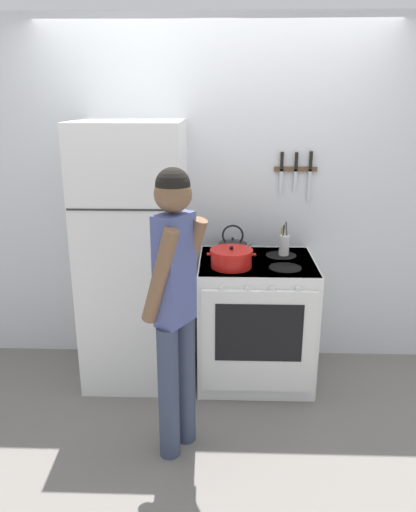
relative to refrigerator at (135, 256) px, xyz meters
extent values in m
plane|color=slate|center=(0.56, 0.34, -0.93)|extent=(14.00, 14.00, 0.00)
cube|color=silver|center=(0.56, 0.37, 0.35)|extent=(10.00, 0.06, 2.55)
cube|color=white|center=(0.00, 0.00, 0.00)|extent=(0.71, 0.67, 1.85)
cube|color=#2D2D2D|center=(0.00, -0.34, 0.41)|extent=(0.70, 0.01, 0.01)
cylinder|color=#B2B5BA|center=(0.22, -0.35, -0.11)|extent=(0.02, 0.02, 0.59)
cube|color=white|center=(0.86, -0.01, -0.47)|extent=(0.81, 0.69, 0.90)
cube|color=black|center=(0.86, -0.01, -0.03)|extent=(0.79, 0.68, 0.02)
cube|color=black|center=(0.86, -0.33, -0.48)|extent=(0.71, 0.05, 0.68)
cylinder|color=black|center=(0.68, -0.15, -0.03)|extent=(0.22, 0.22, 0.01)
cylinder|color=black|center=(1.04, -0.15, -0.03)|extent=(0.22, 0.22, 0.01)
cylinder|color=black|center=(0.68, 0.13, -0.03)|extent=(0.22, 0.22, 0.01)
cylinder|color=black|center=(1.04, 0.13, -0.03)|extent=(0.22, 0.22, 0.01)
cylinder|color=silver|center=(0.62, -0.36, -0.09)|extent=(0.04, 0.02, 0.04)
cylinder|color=silver|center=(0.78, -0.36, -0.09)|extent=(0.04, 0.02, 0.04)
cylinder|color=silver|center=(0.94, -0.36, -0.09)|extent=(0.04, 0.02, 0.04)
cylinder|color=silver|center=(1.10, -0.36, -0.09)|extent=(0.04, 0.02, 0.04)
cube|color=white|center=(0.86, -0.37, -0.46)|extent=(0.75, 0.03, 0.72)
cube|color=black|center=(0.86, -0.39, -0.39)|extent=(0.57, 0.01, 0.40)
cylinder|color=red|center=(0.68, -0.15, 0.03)|extent=(0.27, 0.27, 0.11)
cylinder|color=red|center=(0.68, -0.15, 0.09)|extent=(0.29, 0.29, 0.02)
sphere|color=black|center=(0.68, -0.15, 0.11)|extent=(0.03, 0.03, 0.03)
cylinder|color=red|center=(0.53, -0.15, 0.07)|extent=(0.03, 0.02, 0.02)
cylinder|color=red|center=(0.83, -0.15, 0.07)|extent=(0.03, 0.02, 0.02)
cylinder|color=black|center=(0.69, 0.13, 0.02)|extent=(0.20, 0.20, 0.09)
cone|color=black|center=(0.69, 0.13, 0.08)|extent=(0.19, 0.19, 0.02)
sphere|color=black|center=(0.69, 0.13, 0.10)|extent=(0.02, 0.02, 0.02)
cone|color=black|center=(0.79, 0.13, 0.03)|extent=(0.11, 0.03, 0.09)
torus|color=black|center=(0.69, 0.13, 0.12)|extent=(0.16, 0.01, 0.16)
cylinder|color=silver|center=(1.06, 0.14, 0.05)|extent=(0.07, 0.07, 0.15)
cylinder|color=#9E7547|center=(1.05, 0.13, 0.09)|extent=(0.02, 0.02, 0.18)
cylinder|color=#232326|center=(1.06, 0.14, 0.10)|extent=(0.02, 0.04, 0.19)
cylinder|color=#B2B5BA|center=(1.06, 0.14, 0.09)|extent=(0.02, 0.03, 0.16)
cylinder|color=#4C4C51|center=(1.08, 0.14, 0.11)|extent=(0.03, 0.02, 0.22)
cylinder|color=#38425B|center=(0.32, -0.90, -0.52)|extent=(0.12, 0.12, 0.81)
cylinder|color=#38425B|center=(0.41, -0.76, -0.52)|extent=(0.12, 0.12, 0.81)
cube|color=#4C5693|center=(0.37, -0.83, 0.19)|extent=(0.23, 0.26, 0.61)
cylinder|color=brown|center=(0.30, -0.94, 0.19)|extent=(0.25, 0.20, 0.54)
cylinder|color=brown|center=(0.43, -0.72, 0.19)|extent=(0.25, 0.20, 0.54)
sphere|color=brown|center=(0.37, -0.83, 0.60)|extent=(0.20, 0.20, 0.20)
sphere|color=black|center=(0.37, -0.83, 0.65)|extent=(0.18, 0.18, 0.18)
cube|color=brown|center=(1.14, 0.32, 0.57)|extent=(0.31, 0.02, 0.03)
cube|color=silver|center=(1.04, 0.32, 0.48)|extent=(0.02, 0.00, 0.18)
cube|color=black|center=(1.04, 0.31, 0.63)|extent=(0.02, 0.02, 0.12)
cube|color=silver|center=(1.14, 0.32, 0.49)|extent=(0.02, 0.00, 0.16)
cube|color=black|center=(1.14, 0.31, 0.63)|extent=(0.02, 0.02, 0.12)
cube|color=silver|center=(1.25, 0.32, 0.45)|extent=(0.02, 0.00, 0.24)
cube|color=black|center=(1.25, 0.31, 0.64)|extent=(0.02, 0.02, 0.13)
camera|label=1|loc=(0.62, -3.33, 1.07)|focal=35.00mm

